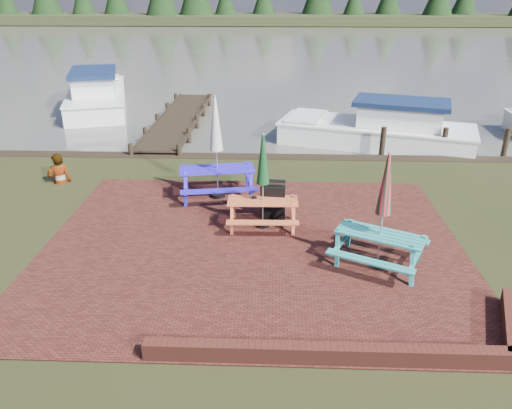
{
  "coord_description": "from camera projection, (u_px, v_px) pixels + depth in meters",
  "views": [
    {
      "loc": [
        0.43,
        -8.52,
        5.23
      ],
      "look_at": [
        0.06,
        0.93,
        1.0
      ],
      "focal_mm": 35.0,
      "sensor_mm": 36.0,
      "label": 1
    }
  ],
  "objects": [
    {
      "name": "boat_near",
      "position": [
        380.0,
        131.0,
        17.87
      ],
      "size": [
        7.21,
        4.25,
        1.84
      ],
      "rotation": [
        0.0,
        0.0,
        1.28
      ],
      "color": "white",
      "rests_on": "ground"
    },
    {
      "name": "chalkboard",
      "position": [
        273.0,
        201.0,
        11.81
      ],
      "size": [
        0.6,
        0.6,
        0.93
      ],
      "rotation": [
        0.0,
        0.0,
        -0.11
      ],
      "color": "black",
      "rests_on": "ground"
    },
    {
      "name": "picnic_table_red",
      "position": [
        263.0,
        196.0,
        11.34
      ],
      "size": [
        1.63,
        1.46,
        2.22
      ],
      "rotation": [
        0.0,
        0.0,
        0.02
      ],
      "color": "#C25931",
      "rests_on": "ground"
    },
    {
      "name": "ground",
      "position": [
        251.0,
        269.0,
        9.92
      ],
      "size": [
        120.0,
        120.0,
        0.0
      ],
      "primitive_type": "plane",
      "color": "black",
      "rests_on": "ground"
    },
    {
      "name": "water",
      "position": [
        271.0,
        47.0,
        43.68
      ],
      "size": [
        120.0,
        60.0,
        0.02
      ],
      "primitive_type": "cube",
      "color": "#46443C",
      "rests_on": "ground"
    },
    {
      "name": "jetty",
      "position": [
        178.0,
        119.0,
        20.28
      ],
      "size": [
        1.76,
        9.08,
        1.0
      ],
      "color": "black",
      "rests_on": "ground"
    },
    {
      "name": "person",
      "position": [
        56.0,
        154.0,
        13.83
      ],
      "size": [
        0.73,
        0.61,
        1.73
      ],
      "primitive_type": "imported",
      "rotation": [
        0.0,
        0.0,
        3.49
      ],
      "color": "gray",
      "rests_on": "ground"
    },
    {
      "name": "picnic_table_blue",
      "position": [
        217.0,
        164.0,
        12.87
      ],
      "size": [
        2.18,
        2.0,
        2.67
      ],
      "rotation": [
        0.0,
        0.0,
        0.17
      ],
      "color": "#291AC5",
      "rests_on": "ground"
    },
    {
      "name": "boat_jetty",
      "position": [
        97.0,
        96.0,
        23.0
      ],
      "size": [
        4.33,
        7.54,
        2.07
      ],
      "rotation": [
        0.0,
        0.0,
        0.28
      ],
      "color": "white",
      "rests_on": "ground"
    },
    {
      "name": "brick_wall",
      "position": [
        384.0,
        347.0,
        7.58
      ],
      "size": [
        6.21,
        1.79,
        0.3
      ],
      "color": "#4C1E16",
      "rests_on": "ground"
    },
    {
      "name": "paving",
      "position": [
        253.0,
        245.0,
        10.83
      ],
      "size": [
        9.0,
        7.5,
        0.02
      ],
      "primitive_type": "cube",
      "color": "#381612",
      "rests_on": "ground"
    },
    {
      "name": "picnic_table_teal",
      "position": [
        381.0,
        229.0,
        9.72
      ],
      "size": [
        2.19,
        2.11,
        2.36
      ],
      "rotation": [
        0.0,
        0.0,
        -0.46
      ],
      "color": "teal",
      "rests_on": "ground"
    }
  ]
}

